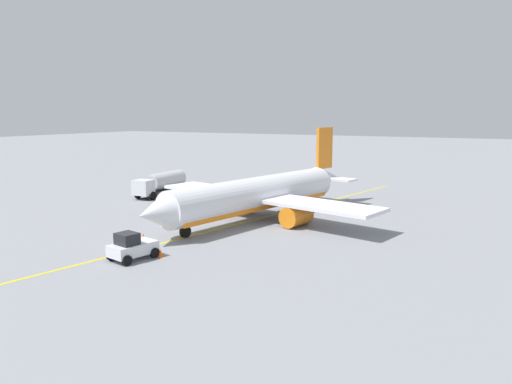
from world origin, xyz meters
TOP-DOWN VIEW (x-y plane):
  - ground_plane at (0.00, 0.00)m, footprint 400.00×400.00m
  - airplane at (-0.49, 0.11)m, footprint 31.35×27.88m
  - fuel_tanker at (-7.64, -19.03)m, footprint 10.47×3.25m
  - pushback_tug at (17.21, -1.85)m, footprint 3.93×2.95m
  - refueling_worker at (-7.60, -16.25)m, footprint 0.54×0.39m
  - safety_cone_nose at (15.66, -0.30)m, footprint 0.54×0.54m
  - safety_cone_wingtip at (12.45, -4.90)m, footprint 0.59×0.59m
  - taxi_line_marking at (0.00, 0.00)m, footprint 61.52×14.10m

SIDE VIEW (x-z plane):
  - ground_plane at x=0.00m, z-range 0.00..0.00m
  - taxi_line_marking at x=0.00m, z-range 0.00..0.01m
  - safety_cone_nose at x=15.66m, z-range 0.00..0.60m
  - safety_cone_wingtip at x=12.45m, z-range 0.00..0.65m
  - refueling_worker at x=-7.60m, z-range -0.03..1.68m
  - pushback_tug at x=17.21m, z-range -0.09..2.11m
  - fuel_tanker at x=-7.64m, z-range 0.15..3.30m
  - airplane at x=-0.49m, z-range -2.18..7.42m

